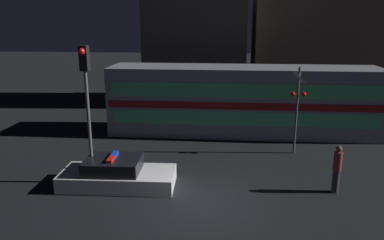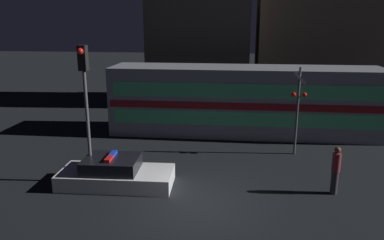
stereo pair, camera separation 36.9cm
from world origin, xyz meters
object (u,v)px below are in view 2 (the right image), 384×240
at_px(pedestrian, 336,170).
at_px(crossing_signal_near, 298,105).
at_px(police_car, 115,174).
at_px(train, 244,101).
at_px(traffic_light_corner, 85,87).

distance_m(pedestrian, crossing_signal_near, 4.38).
height_order(police_car, crossing_signal_near, crossing_signal_near).
height_order(police_car, pedestrian, pedestrian).
bearing_deg(train, pedestrian, -66.88).
bearing_deg(pedestrian, police_car, -178.72).
distance_m(crossing_signal_near, traffic_light_corner, 9.35).
distance_m(train, pedestrian, 7.95).
relative_size(train, traffic_light_corner, 2.77).
bearing_deg(traffic_light_corner, pedestrian, 0.06).
bearing_deg(crossing_signal_near, pedestrian, -79.05).
bearing_deg(pedestrian, traffic_light_corner, -179.94).
relative_size(train, crossing_signal_near, 3.55).
relative_size(pedestrian, traffic_light_corner, 0.34).
bearing_deg(train, traffic_light_corner, -129.44).
bearing_deg(traffic_light_corner, crossing_signal_near, 26.15).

